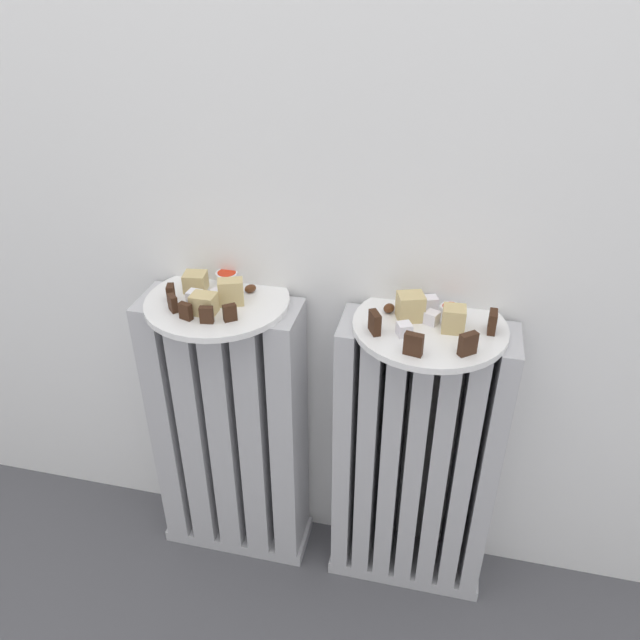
{
  "coord_description": "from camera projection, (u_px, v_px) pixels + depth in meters",
  "views": [
    {
      "loc": [
        0.22,
        -0.69,
        1.25
      ],
      "look_at": [
        0.0,
        0.28,
        0.65
      ],
      "focal_mm": 34.58,
      "sensor_mm": 36.0,
      "label": 1
    }
  ],
  "objects": [
    {
      "name": "radiator_left",
      "position": [
        231.0,
        434.0,
        1.37
      ],
      "size": [
        0.34,
        0.13,
        0.66
      ],
      "color": "#B2B2B7",
      "rests_on": "ground_plane"
    },
    {
      "name": "radiator_right",
      "position": [
        415.0,
        464.0,
        1.29
      ],
      "size": [
        0.34,
        0.13,
        0.66
      ],
      "color": "#B2B2B7",
      "rests_on": "ground_plane"
    },
    {
      "name": "plate_left",
      "position": [
        218.0,
        302.0,
        1.19
      ],
      "size": [
        0.28,
        0.28,
        0.01
      ],
      "primitive_type": "cylinder",
      "color": "white",
      "rests_on": "radiator_left"
    },
    {
      "name": "plate_right",
      "position": [
        430.0,
        327.0,
        1.11
      ],
      "size": [
        0.28,
        0.28,
        0.01
      ],
      "primitive_type": "cylinder",
      "color": "white",
      "rests_on": "radiator_right"
    },
    {
      "name": "dark_cake_slice_left_0",
      "position": [
        171.0,
        293.0,
        1.18
      ],
      "size": [
        0.02,
        0.03,
        0.03
      ],
      "primitive_type": "cube",
      "rotation": [
        0.0,
        0.0,
        -1.29
      ],
      "color": "#382114",
      "rests_on": "plate_left"
    },
    {
      "name": "dark_cake_slice_left_1",
      "position": [
        173.0,
        303.0,
        1.14
      ],
      "size": [
        0.03,
        0.03,
        0.03
      ],
      "primitive_type": "cube",
      "rotation": [
        0.0,
        0.0,
        -0.81
      ],
      "color": "#382114",
      "rests_on": "plate_left"
    },
    {
      "name": "dark_cake_slice_left_2",
      "position": [
        186.0,
        311.0,
        1.12
      ],
      "size": [
        0.03,
        0.02,
        0.03
      ],
      "primitive_type": "cube",
      "rotation": [
        0.0,
        0.0,
        -0.32
      ],
      "color": "#382114",
      "rests_on": "plate_left"
    },
    {
      "name": "dark_cake_slice_left_3",
      "position": [
        206.0,
        315.0,
        1.11
      ],
      "size": [
        0.03,
        0.02,
        0.03
      ],
      "primitive_type": "cube",
      "rotation": [
        0.0,
        0.0,
        0.16
      ],
      "color": "#382114",
      "rests_on": "plate_left"
    },
    {
      "name": "dark_cake_slice_left_4",
      "position": [
        230.0,
        313.0,
        1.11
      ],
      "size": [
        0.03,
        0.02,
        0.03
      ],
      "primitive_type": "cube",
      "rotation": [
        0.0,
        0.0,
        0.65
      ],
      "color": "#382114",
      "rests_on": "plate_left"
    },
    {
      "name": "marble_cake_slice_left_0",
      "position": [
        231.0,
        292.0,
        1.16
      ],
      "size": [
        0.05,
        0.04,
        0.05
      ],
      "primitive_type": "cube",
      "rotation": [
        0.0,
        0.0,
        0.35
      ],
      "color": "tan",
      "rests_on": "plate_left"
    },
    {
      "name": "marble_cake_slice_left_1",
      "position": [
        195.0,
        282.0,
        1.21
      ],
      "size": [
        0.05,
        0.05,
        0.04
      ],
      "primitive_type": "cube",
      "rotation": [
        0.0,
        0.0,
        0.15
      ],
      "color": "tan",
      "rests_on": "plate_left"
    },
    {
      "name": "marble_cake_slice_left_2",
      "position": [
        204.0,
        304.0,
        1.13
      ],
      "size": [
        0.05,
        0.04,
        0.04
      ],
      "primitive_type": "cube",
      "rotation": [
        0.0,
        0.0,
        -0.02
      ],
      "color": "tan",
      "rests_on": "plate_left"
    },
    {
      "name": "turkish_delight_left_0",
      "position": [
        216.0,
        294.0,
        1.19
      ],
      "size": [
        0.03,
        0.03,
        0.02
      ],
      "primitive_type": "cube",
      "rotation": [
        0.0,
        0.0,
        0.96
      ],
      "color": "white",
      "rests_on": "plate_left"
    },
    {
      "name": "turkish_delight_left_1",
      "position": [
        195.0,
        297.0,
        1.17
      ],
      "size": [
        0.03,
        0.03,
        0.03
      ],
      "primitive_type": "cube",
      "rotation": [
        0.0,
        0.0,
        1.48
      ],
      "color": "white",
      "rests_on": "plate_left"
    },
    {
      "name": "medjool_date_left_0",
      "position": [
        216.0,
        274.0,
        1.26
      ],
      "size": [
        0.03,
        0.02,
        0.02
      ],
      "primitive_type": "ellipsoid",
      "rotation": [
        0.0,
        0.0,
        0.12
      ],
      "color": "#4C2814",
      "rests_on": "plate_left"
    },
    {
      "name": "medjool_date_left_1",
      "position": [
        250.0,
        289.0,
        1.21
      ],
      "size": [
        0.03,
        0.03,
        0.02
      ],
      "primitive_type": "ellipsoid",
      "rotation": [
        0.0,
        0.0,
        0.77
      ],
      "color": "#4C2814",
      "rests_on": "plate_left"
    },
    {
      "name": "medjool_date_left_2",
      "position": [
        242.0,
        276.0,
        1.26
      ],
      "size": [
        0.02,
        0.03,
        0.02
      ],
      "primitive_type": "ellipsoid",
      "rotation": [
        0.0,
        0.0,
        1.85
      ],
      "color": "#4C2814",
      "rests_on": "plate_left"
    },
    {
      "name": "jam_bowl_left",
      "position": [
        227.0,
        278.0,
        1.23
      ],
      "size": [
        0.04,
        0.04,
        0.03
      ],
      "color": "white",
      "rests_on": "plate_left"
    },
    {
      "name": "dark_cake_slice_right_0",
      "position": [
        375.0,
        323.0,
        1.08
      ],
      "size": [
        0.03,
        0.03,
        0.04
      ],
      "primitive_type": "cube",
      "rotation": [
        0.0,
        0.0,
        -1.07
      ],
      "color": "#382114",
      "rests_on": "plate_right"
    },
    {
      "name": "dark_cake_slice_right_1",
      "position": [
        413.0,
        344.0,
        1.02
      ],
      "size": [
        0.03,
        0.02,
        0.04
      ],
      "primitive_type": "cube",
      "rotation": [
        0.0,
        0.0,
        -0.2
      ],
      "color": "#382114",
      "rests_on": "plate_right"
    },
    {
      "name": "dark_cake_slice_right_2",
      "position": [
        468.0,
        344.0,
        1.02
      ],
      "size": [
        0.03,
        0.03,
        0.04
      ],
      "primitive_type": "cube",
      "rotation": [
        0.0,
        0.0,
        0.67
      ],
      "color": "#382114",
      "rests_on": "plate_right"
    },
    {
      "name": "dark_cake_slice_right_3",
      "position": [
        492.0,
        322.0,
        1.08
      ],
      "size": [
        0.01,
        0.03,
        0.04
      ],
      "primitive_type": "cube",
      "rotation": [
        0.0,
        0.0,
        1.55
      ],
      "color": "#382114",
      "rests_on": "plate_right"
    },
    {
      "name": "marble_cake_slice_right_0",
      "position": [
        454.0,
        319.0,
        1.08
      ],
      "size": [
        0.04,
        0.04,
        0.05
      ],
      "primitive_type": "cube",
      "rotation": [
        0.0,
        0.0,
        0.04
      ],
      "color": "tan",
      "rests_on": "plate_right"
    },
    {
      "name": "marble_cake_slice_right_1",
      "position": [
        410.0,
        307.0,
        1.11
      ],
      "size": [
        0.06,
        0.05,
        0.05
      ],
      "primitive_type": "cube",
      "rotation": [
        0.0,
        0.0,
        0.33
      ],
      "color": "tan",
      "rests_on": "plate_right"
    },
    {
      "name": "turkish_delight_right_0",
      "position": [
        404.0,
        329.0,
        1.07
      ],
      "size": [
        0.03,
        0.03,
        0.02
      ],
      "primitive_type": "cube",
      "rotation": [
        0.0,
        0.0,
        0.45
      ],
      "color": "white",
      "rests_on": "plate_right"
    },
    {
      "name": "turkish_delight_right_1",
      "position": [
        432.0,
        318.0,
        1.11
      ],
      "size": [
        0.03,
        0.03,
        0.02
      ],
      "primitive_type": "cube",
      "rotation": [
        0.0,
        0.0,
        1.13
      ],
      "color": "white",
      "rests_on": "plate_right"
    },
    {
      "name": "turkish_delight_right_2",
      "position": [
        431.0,
        303.0,
        1.15
      ],
      "size": [
        0.03,
        0.03,
        0.02
      ],
      "primitive_type": "cube",
      "rotation": [
        0.0,
        0.0,
        0.37
      ],
      "color": "white",
      "rests_on": "plate_right"
    },
    {
      "name": "medjool_date_right_0",
      "position": [
        389.0,
        308.0,
        1.14
      ],
      "size": [
        0.03,
        0.03,
        0.02
      ],
      "primitive_type": "ellipsoid",
      "rotation": [
        0.0,
        0.0,
        1.1
      ],
      "color": "#4C2814",
      "rests_on": "plate_right"
    },
    {
      "name": "medjool_date_right_1",
      "position": [
        421.0,
        297.0,
        1.18
      ],
      "size": [
        0.02,
        0.03,
        0.02
      ],
      "primitive_type": "ellipsoid",
      "rotation": [
        0.0,
        0.0,
        1.95
      ],
      "color": "#4C2814",
      "rests_on": "plate_right"
    },
    {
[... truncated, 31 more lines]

